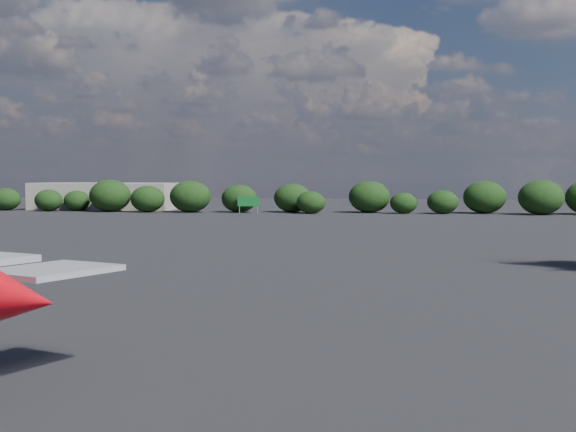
# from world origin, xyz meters

# --- Properties ---
(ground) EXTENTS (500.00, 500.00, 0.00)m
(ground) POSITION_xyz_m (0.00, 60.00, 0.00)
(ground) COLOR black
(ground) RESTS_ON ground
(terminal_building) EXTENTS (42.00, 16.00, 8.00)m
(terminal_building) POSITION_xyz_m (-65.00, 192.00, 4.00)
(terminal_building) COLOR gray
(terminal_building) RESTS_ON ground
(highway_sign) EXTENTS (6.00, 0.30, 4.50)m
(highway_sign) POSITION_xyz_m (-18.00, 176.00, 3.13)
(highway_sign) COLOR #146427
(highway_sign) RESTS_ON ground
(billboard_yellow) EXTENTS (5.00, 0.30, 5.50)m
(billboard_yellow) POSITION_xyz_m (12.00, 182.00, 3.87)
(billboard_yellow) COLOR yellow
(billboard_yellow) RESTS_ON ground
(horizon_treeline) EXTENTS (208.75, 16.20, 9.24)m
(horizon_treeline) POSITION_xyz_m (18.19, 180.54, 4.11)
(horizon_treeline) COLOR black
(horizon_treeline) RESTS_ON ground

